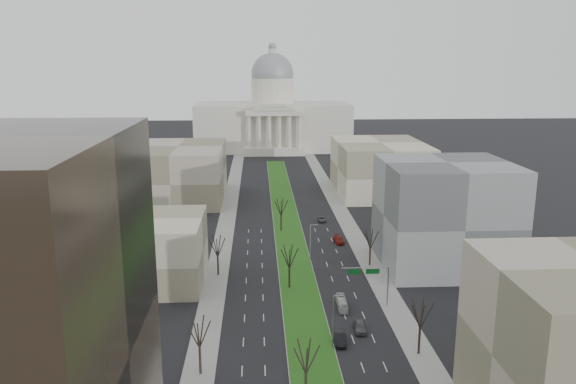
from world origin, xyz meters
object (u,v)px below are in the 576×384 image
object	(u,v)px
car_black	(340,338)
car_red	(339,240)
car_grey_far	(321,219)
car_grey_near	(360,326)
box_van	(342,303)

from	to	relation	value
car_black	car_red	bearing A→B (deg)	87.81
car_red	car_grey_far	xyz separation A→B (m)	(-2.23, 19.93, -0.16)
car_grey_near	box_van	world-z (taller)	box_van
car_red	car_grey_far	world-z (taller)	car_red
car_black	box_van	size ratio (longest dim) A/B	0.74
car_grey_near	box_van	bearing A→B (deg)	102.78
car_black	car_red	distance (m)	53.29
box_van	car_grey_far	bearing A→B (deg)	88.30
car_grey_near	car_grey_far	bearing A→B (deg)	91.44
car_black	car_grey_far	bearing A→B (deg)	91.70
car_grey_far	box_van	distance (m)	59.20
car_black	car_red	size ratio (longest dim) A/B	0.92
car_grey_near	car_grey_far	size ratio (longest dim) A/B	1.09
car_grey_far	box_van	size ratio (longest dim) A/B	0.68
car_red	car_grey_far	bearing A→B (deg)	93.33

